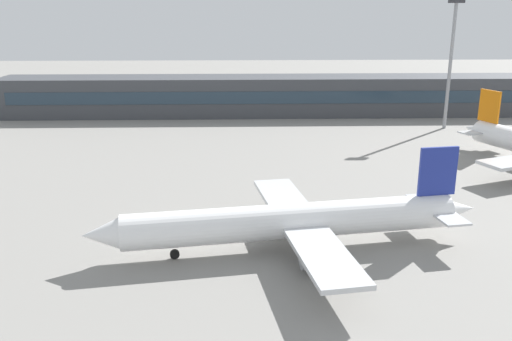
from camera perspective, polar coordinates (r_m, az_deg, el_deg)
name	(u,v)px	position (r m, az deg, el deg)	size (l,w,h in m)	color
ground_plane	(302,191)	(76.28, 4.78, -2.12)	(400.00, 400.00, 0.00)	gray
terminal_building	(275,96)	(130.85, 2.03, 7.83)	(128.35, 12.13, 9.00)	#3F4247
airplane_near	(289,221)	(56.94, 3.51, -5.33)	(41.77, 29.39, 10.35)	white
floodlight_tower_west	(451,54)	(120.69, 19.72, 11.33)	(3.20, 0.80, 26.60)	gray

